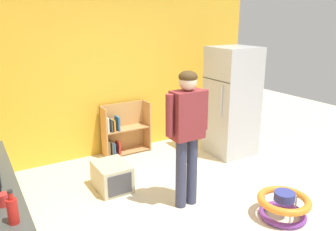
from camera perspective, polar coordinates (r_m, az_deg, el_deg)
ground_plane at (r=4.22m, az=4.94°, el=-15.86°), size 12.00×12.00×0.00m
back_wall at (r=5.68m, az=-8.74°, el=7.14°), size 5.20×0.06×2.70m
refrigerator at (r=5.67m, az=10.65°, el=2.29°), size 0.73×0.68×1.78m
bookshelf at (r=5.75m, az=-7.70°, el=-2.79°), size 0.80×0.28×0.85m
standing_person at (r=3.94m, az=3.24°, el=-1.98°), size 0.57×0.22×1.66m
baby_walker at (r=4.25m, az=18.79°, el=-14.03°), size 0.60×0.60×0.32m
pet_carrier at (r=4.68m, az=-9.38°, el=-10.05°), size 0.42×0.55×0.36m
ketchup_bottle at (r=2.57m, az=-24.62°, el=-14.24°), size 0.07×0.07×0.25m
red_cup at (r=2.84m, az=-25.92°, el=-12.59°), size 0.08×0.08×0.09m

